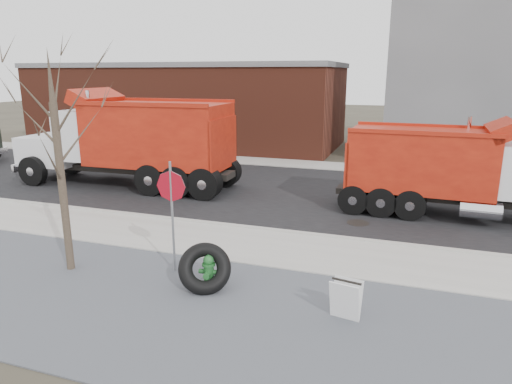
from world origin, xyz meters
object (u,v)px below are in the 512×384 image
(stop_sign, at_px, (172,198))
(sandwich_board, at_px, (346,299))
(truck_tire, at_px, (205,269))
(dump_truck_red_b, at_px, (131,139))
(fire_hydrant, at_px, (209,273))
(dump_truck_red_a, at_px, (452,168))

(stop_sign, height_order, sandwich_board, stop_sign)
(truck_tire, relative_size, dump_truck_red_b, 0.15)
(stop_sign, bearing_deg, sandwich_board, 9.81)
(stop_sign, bearing_deg, fire_hydrant, -4.06)
(dump_truck_red_b, bearing_deg, fire_hydrant, 130.78)
(fire_hydrant, relative_size, truck_tire, 0.57)
(stop_sign, relative_size, dump_truck_red_b, 0.28)
(stop_sign, xyz_separation_m, dump_truck_red_a, (6.46, 6.86, -0.20))
(fire_hydrant, distance_m, stop_sign, 1.96)
(fire_hydrant, bearing_deg, sandwich_board, -14.05)
(stop_sign, distance_m, dump_truck_red_b, 9.15)
(fire_hydrant, height_order, truck_tire, truck_tire)
(fire_hydrant, bearing_deg, dump_truck_red_a, 47.02)
(truck_tire, height_order, dump_truck_red_a, dump_truck_red_a)
(dump_truck_red_b, bearing_deg, dump_truck_red_a, 177.53)
(fire_hydrant, xyz_separation_m, dump_truck_red_b, (-6.94, 7.66, 1.65))
(sandwich_board, bearing_deg, fire_hydrant, -175.83)
(truck_tire, bearing_deg, dump_truck_red_b, 131.66)
(dump_truck_red_b, bearing_deg, stop_sign, 127.81)
(dump_truck_red_a, bearing_deg, fire_hydrant, -123.39)
(stop_sign, relative_size, dump_truck_red_a, 0.34)
(truck_tire, bearing_deg, sandwich_board, -5.04)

